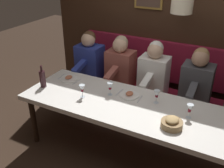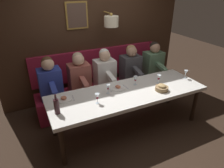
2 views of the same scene
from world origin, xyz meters
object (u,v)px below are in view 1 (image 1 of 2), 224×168
diner_near (197,79)px  wine_bottle (43,79)px  wine_glass_3 (157,94)px  diner_middle (154,70)px  wine_glass_2 (190,109)px  wine_glass_0 (82,89)px  dining_table (131,109)px  diner_farthest (89,57)px  wine_glass_4 (110,86)px  diner_far (120,64)px  bread_bowl (172,123)px

diner_near → wine_bottle: diner_near is taller
wine_glass_3 → diner_middle: bearing=21.5°
diner_near → diner_middle: (0.00, 0.60, 0.00)m
wine_glass_2 → wine_glass_3: same height
wine_glass_2 → wine_bottle: size_ratio=0.55×
diner_near → wine_bottle: (-1.00, 1.76, 0.04)m
diner_near → wine_glass_0: 1.53m
dining_table → diner_near: 1.05m
wine_glass_0 → wine_glass_2: 1.25m
diner_farthest → diner_middle: bearing=-90.0°
wine_glass_3 → wine_glass_4: size_ratio=1.00×
wine_glass_0 → wine_glass_4: 0.34m
wine_glass_0 → wine_bottle: (-0.01, 0.60, 0.00)m
diner_middle → wine_glass_0: (-0.99, 0.56, 0.04)m
wine_glass_0 → wine_glass_2: (0.15, -1.24, -0.00)m
diner_far → bread_bowl: diner_far is taller
diner_far → diner_farthest: same height
diner_farthest → diner_far: bearing=-90.0°
diner_near → bread_bowl: size_ratio=3.60×
wine_bottle → diner_near: bearing=-60.4°
wine_glass_3 → wine_bottle: wine_bottle is taller
wine_glass_0 → wine_bottle: size_ratio=0.55×
diner_farthest → bread_bowl: 1.97m
diner_far → wine_glass_3: diner_far is taller
wine_glass_4 → wine_bottle: wine_bottle is taller
wine_glass_3 → dining_table: bearing=125.8°
dining_table → bread_bowl: (-0.20, -0.53, 0.11)m
bread_bowl → diner_far: bearing=45.4°
diner_near → diner_farthest: size_ratio=1.00×
diner_near → bread_bowl: diner_near is taller
diner_middle → bread_bowl: size_ratio=3.60×
diner_farthest → wine_glass_0: size_ratio=4.82×
wine_glass_4 → bread_bowl: 0.91m
diner_far → dining_table: bearing=-147.2°
wine_glass_4 → bread_bowl: wine_glass_4 is taller
bread_bowl → wine_glass_3: bearing=37.6°
diner_farthest → wine_glass_3: (-0.71, -1.35, 0.04)m
diner_middle → bread_bowl: bearing=-152.3°
dining_table → diner_far: 1.06m
diner_near → wine_glass_4: (-0.79, 0.89, 0.04)m
dining_table → wine_bottle: (-0.12, 1.20, 0.18)m
dining_table → wine_glass_2: wine_glass_2 is taller
dining_table → diner_far: (0.88, 0.57, 0.14)m
dining_table → bread_bowl: bread_bowl is taller
wine_glass_4 → wine_glass_2: bearing=-93.2°
diner_farthest → wine_bottle: (-1.00, 0.08, 0.04)m
wine_glass_4 → diner_middle: bearing=-20.0°
wine_glass_3 → wine_glass_2: bearing=-108.2°
dining_table → diner_farthest: bearing=51.6°
wine_glass_3 → wine_glass_4: same height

